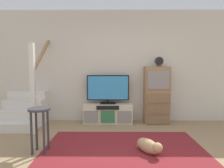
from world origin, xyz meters
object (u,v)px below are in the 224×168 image
object	(u,v)px
television	(108,89)
bar_stool_near	(40,119)
side_cabinet	(157,95)
media_console	(108,113)
dog	(149,146)
desk_clock	(159,62)

from	to	relation	value
television	bar_stool_near	bearing A→B (deg)	-121.41
side_cabinet	bar_stool_near	world-z (taller)	side_cabinet
media_console	dog	size ratio (longest dim) A/B	2.36
media_console	desk_clock	bearing A→B (deg)	-0.23
desk_clock	bar_stool_near	bearing A→B (deg)	-143.59
desk_clock	bar_stool_near	distance (m)	2.90
desk_clock	television	bearing A→B (deg)	178.62
television	bar_stool_near	world-z (taller)	television
side_cabinet	desk_clock	size ratio (longest dim) A/B	5.89
side_cabinet	dog	size ratio (longest dim) A/B	2.75
television	desk_clock	bearing A→B (deg)	-1.38
side_cabinet	bar_stool_near	distance (m)	2.72
side_cabinet	desk_clock	bearing A→B (deg)	-21.51
media_console	desk_clock	world-z (taller)	desk_clock
television	bar_stool_near	distance (m)	1.96
desk_clock	dog	world-z (taller)	desk_clock
media_console	desk_clock	xyz separation A→B (m)	(1.20, -0.00, 1.23)
television	desk_clock	world-z (taller)	desk_clock
side_cabinet	bar_stool_near	size ratio (longest dim) A/B	1.91
television	side_cabinet	bearing A→B (deg)	-0.68
desk_clock	media_console	bearing A→B (deg)	179.77
television	side_cabinet	xyz separation A→B (m)	(1.16, -0.01, -0.15)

